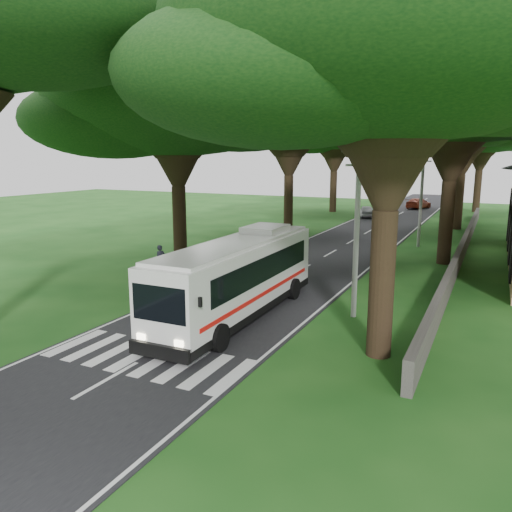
% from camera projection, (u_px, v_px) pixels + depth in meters
% --- Properties ---
extents(ground, '(140.00, 140.00, 0.00)m').
position_uv_depth(ground, '(177.00, 340.00, 19.79)').
color(ground, '#154413').
rests_on(ground, ground).
extents(road, '(8.00, 120.00, 0.04)m').
position_uv_depth(road, '(348.00, 243.00, 41.85)').
color(road, black).
rests_on(road, ground).
extents(crosswalk, '(8.00, 3.00, 0.01)m').
position_uv_depth(crosswalk, '(146.00, 358.00, 18.02)').
color(crosswalk, silver).
rests_on(crosswalk, ground).
extents(property_wall, '(0.35, 50.00, 1.20)m').
position_uv_depth(property_wall, '(463.00, 246.00, 37.01)').
color(property_wall, '#383533').
rests_on(property_wall, ground).
extents(pole_near, '(1.60, 0.24, 8.00)m').
position_uv_depth(pole_near, '(357.00, 226.00, 21.91)').
color(pole_near, gray).
rests_on(pole_near, ground).
extents(pole_mid, '(1.60, 0.24, 8.00)m').
position_uv_depth(pole_mid, '(421.00, 195.00, 39.57)').
color(pole_mid, gray).
rests_on(pole_mid, ground).
extents(pole_far, '(1.60, 0.24, 8.00)m').
position_uv_depth(pole_far, '(446.00, 183.00, 57.22)').
color(pole_far, gray).
rests_on(pole_far, ground).
extents(tree_l_mida, '(16.40, 16.40, 14.06)m').
position_uv_depth(tree_l_mida, '(176.00, 103.00, 31.73)').
color(tree_l_mida, black).
rests_on(tree_l_mida, ground).
extents(tree_l_midb, '(13.02, 13.02, 13.62)m').
position_uv_depth(tree_l_midb, '(289.00, 118.00, 47.37)').
color(tree_l_midb, black).
rests_on(tree_l_midb, ground).
extents(tree_l_far, '(13.48, 13.48, 13.51)m').
position_uv_depth(tree_l_far, '(335.00, 130.00, 63.72)').
color(tree_l_far, black).
rests_on(tree_l_far, ground).
extents(tree_r_near, '(15.52, 15.52, 14.11)m').
position_uv_depth(tree_r_near, '(394.00, 45.00, 16.24)').
color(tree_r_near, black).
rests_on(tree_r_near, ground).
extents(tree_r_mida, '(16.19, 16.19, 14.74)m').
position_uv_depth(tree_r_mida, '(456.00, 92.00, 31.82)').
color(tree_r_mida, black).
rests_on(tree_r_mida, ground).
extents(tree_r_midb, '(14.86, 14.86, 14.14)m').
position_uv_depth(tree_r_midb, '(465.00, 117.00, 47.99)').
color(tree_r_midb, black).
rests_on(tree_r_midb, ground).
extents(tree_r_far, '(16.36, 16.36, 14.41)m').
position_uv_depth(tree_r_far, '(483.00, 127.00, 63.45)').
color(tree_r_far, black).
rests_on(tree_r_far, ground).
extents(coach_bus, '(2.91, 11.94, 3.51)m').
position_uv_depth(coach_bus, '(239.00, 276.00, 22.37)').
color(coach_bus, silver).
rests_on(coach_bus, ground).
extents(distant_car_a, '(2.86, 4.44, 1.41)m').
position_uv_depth(distant_car_a, '(366.00, 211.00, 59.50)').
color(distant_car_a, '#A5A6AA').
rests_on(distant_car_a, road).
extents(distant_car_c, '(3.27, 5.34, 1.45)m').
position_uv_depth(distant_car_c, '(418.00, 203.00, 69.39)').
color(distant_car_c, maroon).
rests_on(distant_car_c, road).
extents(pedestrian, '(0.63, 0.78, 1.84)m').
position_uv_depth(pedestrian, '(161.00, 260.00, 30.68)').
color(pedestrian, black).
rests_on(pedestrian, ground).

